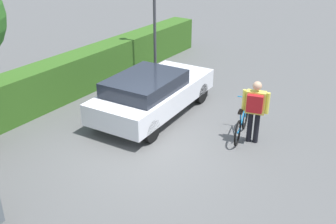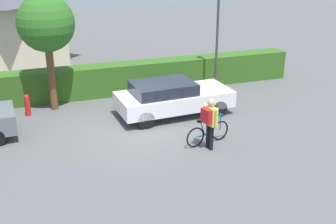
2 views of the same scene
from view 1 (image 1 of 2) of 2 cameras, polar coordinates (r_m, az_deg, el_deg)
ground_plane at (r=9.72m, az=-2.48°, el=-5.79°), size 60.00×60.00×0.00m
hedge_row at (r=12.21m, az=-18.88°, el=2.89°), size 16.50×0.90×1.27m
parked_car_far at (r=11.27m, az=-2.30°, el=2.81°), size 4.28×2.03×1.30m
bicycle at (r=10.42m, az=10.52°, el=-1.62°), size 1.60×0.56×0.92m
person_rider at (r=9.92m, az=12.39°, el=0.75°), size 0.43×0.65×1.64m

